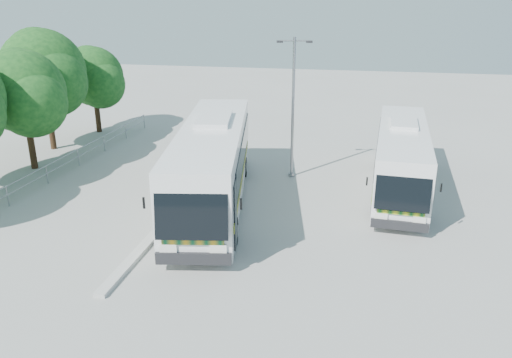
% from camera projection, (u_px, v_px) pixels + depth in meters
% --- Properties ---
extents(ground, '(100.00, 100.00, 0.00)m').
position_uv_depth(ground, '(221.00, 225.00, 20.77)').
color(ground, '#9A9A95').
rests_on(ground, ground).
extents(kerb_divider, '(0.40, 16.00, 0.15)m').
position_uv_depth(kerb_divider, '(185.00, 201.00, 23.03)').
color(kerb_divider, '#B2B2AD').
rests_on(kerb_divider, ground).
extents(railing, '(0.06, 22.00, 1.00)m').
position_uv_depth(railing, '(57.00, 164.00, 26.14)').
color(railing, gray).
rests_on(railing, ground).
extents(tree_far_c, '(4.97, 4.69, 6.49)m').
position_uv_depth(tree_far_c, '(24.00, 92.00, 26.37)').
color(tree_far_c, '#382314').
rests_on(tree_far_c, ground).
extents(tree_far_d, '(5.62, 5.30, 7.33)m').
position_uv_depth(tree_far_d, '(44.00, 71.00, 29.81)').
color(tree_far_d, '#382314').
rests_on(tree_far_d, ground).
extents(tree_far_e, '(4.54, 4.28, 5.92)m').
position_uv_depth(tree_far_e, '(94.00, 77.00, 34.14)').
color(tree_far_e, '#382314').
rests_on(tree_far_e, ground).
extents(coach_main, '(4.89, 13.23, 3.60)m').
position_uv_depth(coach_main, '(213.00, 162.00, 22.45)').
color(coach_main, silver).
rests_on(coach_main, ground).
extents(coach_adjacent, '(2.86, 11.20, 3.08)m').
position_uv_depth(coach_adjacent, '(401.00, 157.00, 24.16)').
color(coach_adjacent, silver).
rests_on(coach_adjacent, ground).
extents(lamppost, '(1.75, 0.41, 7.16)m').
position_uv_depth(lamppost, '(293.00, 103.00, 25.23)').
color(lamppost, gray).
rests_on(lamppost, ground).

